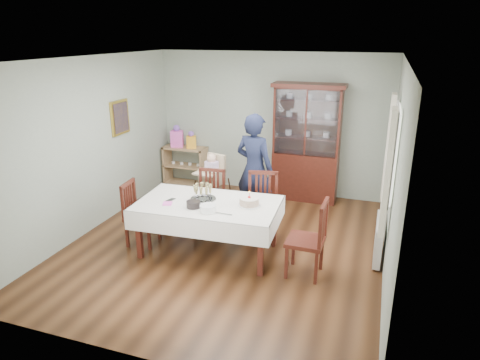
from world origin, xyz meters
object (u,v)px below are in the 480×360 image
at_px(chair_far_right, 262,221).
at_px(woman, 254,169).
at_px(chair_far_left, 210,213).
at_px(champagne_tray, 203,195).
at_px(china_cabinet, 307,141).
at_px(gift_bag_pink, 177,137).
at_px(gift_bag_orange, 191,140).
at_px(dining_table, 209,227).
at_px(sideboard, 186,166).
at_px(high_chair, 212,191).
at_px(birthday_cake, 249,202).
at_px(chair_end_left, 142,225).
at_px(chair_end_right, 306,253).

bearing_deg(chair_far_right, woman, 104.27).
xyz_separation_m(chair_far_left, champagne_tray, (0.14, -0.56, 0.54)).
height_order(china_cabinet, gift_bag_pink, china_cabinet).
bearing_deg(chair_far_left, gift_bag_orange, 115.46).
xyz_separation_m(dining_table, chair_far_left, (-0.25, 0.64, -0.09)).
bearing_deg(sideboard, china_cabinet, -0.49).
height_order(high_chair, birthday_cake, high_chair).
xyz_separation_m(chair_end_left, woman, (1.37, 1.29, 0.63)).
relative_size(dining_table, chair_end_right, 1.98).
distance_m(woman, gift_bag_orange, 2.18).
relative_size(sideboard, gift_bag_orange, 2.57).
bearing_deg(sideboard, chair_far_right, -41.62).
height_order(chair_far_left, champagne_tray, chair_far_left).
relative_size(chair_far_left, gift_bag_pink, 2.17).
bearing_deg(chair_end_right, woman, -139.13).
bearing_deg(china_cabinet, gift_bag_orange, 179.96).
distance_m(china_cabinet, chair_far_left, 2.37).
relative_size(high_chair, gift_bag_pink, 2.43).
xyz_separation_m(chair_far_left, gift_bag_orange, (-1.17, 1.89, 0.66)).
height_order(chair_far_left, woman, woman).
height_order(china_cabinet, chair_end_right, china_cabinet).
height_order(china_cabinet, chair_end_left, china_cabinet).
distance_m(champagne_tray, gift_bag_pink, 2.95).
relative_size(chair_far_left, woman, 0.54).
bearing_deg(chair_end_right, high_chair, -125.45).
height_order(chair_far_right, chair_end_left, chair_far_right).
distance_m(chair_far_right, champagne_tray, 1.04).
bearing_deg(high_chair, china_cabinet, 59.12).
xyz_separation_m(sideboard, chair_far_right, (2.21, -1.96, -0.09)).
height_order(chair_far_left, gift_bag_orange, gift_bag_orange).
bearing_deg(chair_end_right, birthday_cake, -104.79).
bearing_deg(champagne_tray, gift_bag_orange, 118.15).
distance_m(chair_far_left, gift_bag_orange, 2.32).
relative_size(china_cabinet, chair_far_right, 2.08).
bearing_deg(chair_end_left, chair_end_right, -97.23).
relative_size(chair_end_right, woman, 0.57).
bearing_deg(birthday_cake, dining_table, -172.42).
bearing_deg(dining_table, gift_bag_orange, 119.28).
relative_size(dining_table, gift_bag_pink, 4.54).
relative_size(high_chair, champagne_tray, 2.97).
distance_m(china_cabinet, sideboard, 2.60).
relative_size(woman, birthday_cake, 5.87).
bearing_deg(china_cabinet, chair_end_left, -127.05).
xyz_separation_m(high_chair, birthday_cake, (1.04, -1.18, 0.39)).
height_order(dining_table, chair_far_left, chair_far_left).
height_order(chair_end_right, gift_bag_pink, gift_bag_pink).
xyz_separation_m(chair_far_right, chair_end_left, (-1.68, -0.67, -0.03)).
relative_size(chair_far_right, champagne_tray, 2.82).
relative_size(chair_far_left, birthday_cake, 3.15).
bearing_deg(chair_end_right, chair_end_left, -90.52).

